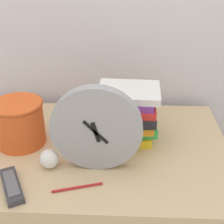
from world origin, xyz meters
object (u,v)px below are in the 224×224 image
object	(u,v)px
crumpled_paper_ball	(49,159)
desk_clock	(96,129)
book_stack	(125,115)
pen	(77,187)
tv_remote	(12,185)
basket	(19,122)

from	to	relation	value
crumpled_paper_ball	desk_clock	bearing A→B (deg)	2.77
book_stack	crumpled_paper_ball	distance (m)	0.31
crumpled_paper_ball	pen	world-z (taller)	crumpled_paper_ball
book_stack	desk_clock	bearing A→B (deg)	-117.85
desk_clock	crumpled_paper_ball	xyz separation A→B (m)	(-0.16, -0.01, -0.11)
book_stack	crumpled_paper_ball	bearing A→B (deg)	-144.60
desk_clock	tv_remote	distance (m)	0.30
pen	tv_remote	bearing A→B (deg)	-177.75
crumpled_paper_ball	basket	bearing A→B (deg)	134.32
tv_remote	crumpled_paper_ball	bearing A→B (deg)	49.31
basket	crumpled_paper_ball	world-z (taller)	basket
desk_clock	pen	xyz separation A→B (m)	(-0.05, -0.11, -0.14)
desk_clock	tv_remote	xyz separation A→B (m)	(-0.25, -0.11, -0.13)
basket	book_stack	bearing A→B (deg)	5.49
desk_clock	pen	size ratio (longest dim) A/B	1.92
tv_remote	basket	bearing A→B (deg)	99.59
crumpled_paper_ball	pen	bearing A→B (deg)	-43.49
book_stack	crumpled_paper_ball	xyz separation A→B (m)	(-0.24, -0.17, -0.07)
book_stack	basket	xyz separation A→B (m)	(-0.38, -0.04, -0.02)
pen	desk_clock	bearing A→B (deg)	64.57
desk_clock	pen	world-z (taller)	desk_clock
basket	tv_remote	xyz separation A→B (m)	(0.04, -0.24, -0.08)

